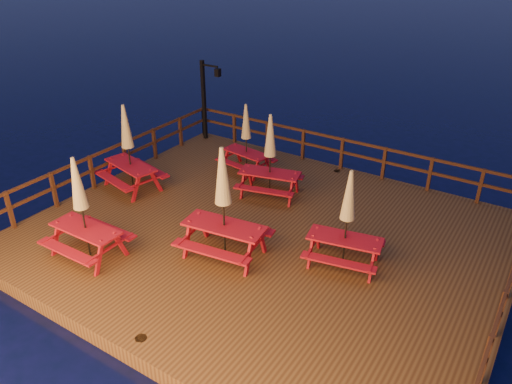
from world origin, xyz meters
TOP-DOWN VIEW (x-y plane):
  - ground at (0.00, 0.00)m, footprint 500.00×500.00m
  - deck at (0.00, 0.00)m, footprint 12.00×10.00m
  - deck_piles at (0.00, 0.00)m, footprint 11.44×9.44m
  - railing at (0.00, 1.78)m, footprint 11.80×9.75m
  - lamp_post at (-5.39, 4.55)m, footprint 0.85×0.18m
  - picnic_table_0 at (-0.29, -1.37)m, footprint 2.22×1.91m
  - picnic_table_1 at (-3.10, -3.21)m, footprint 1.86×1.54m
  - picnic_table_2 at (-1.02, 1.91)m, footprint 2.10×1.87m
  - picnic_table_3 at (-4.85, -0.01)m, footprint 2.18×1.93m
  - picnic_table_4 at (-2.56, 2.95)m, footprint 1.79×1.55m
  - picnic_table_5 at (2.32, -0.14)m, footprint 1.99×1.75m

SIDE VIEW (x-z plane):
  - deck_piles at x=0.00m, z-range -1.00..0.40m
  - ground at x=0.00m, z-range 0.00..0.00m
  - deck at x=0.00m, z-range 0.00..0.40m
  - railing at x=0.00m, z-range 0.61..1.71m
  - picnic_table_4 at x=-2.56m, z-range 0.45..2.76m
  - picnic_table_5 at x=2.32m, z-range 0.45..2.94m
  - picnic_table_2 at x=-1.02m, z-range 0.45..3.02m
  - picnic_table_1 at x=-3.10m, z-range 0.45..3.09m
  - picnic_table_3 at x=-4.85m, z-range 0.45..3.15m
  - picnic_table_0 at x=-0.29m, z-range 0.46..3.34m
  - lamp_post at x=-5.39m, z-range 0.70..3.70m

